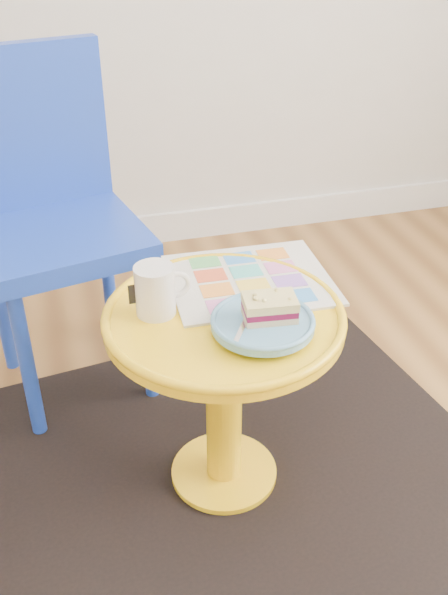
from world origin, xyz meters
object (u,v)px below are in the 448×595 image
object	(u,v)px
newspaper	(250,280)
plate	(263,323)
side_table	(224,365)
mug	(156,289)
chair	(49,207)

from	to	relation	value
newspaper	plate	size ratio (longest dim) A/B	1.73
side_table	newspaper	xyz separation A→B (m)	(0.09, 0.11, 0.14)
side_table	mug	world-z (taller)	mug
newspaper	mug	size ratio (longest dim) A/B	3.00
side_table	chair	size ratio (longest dim) A/B	0.55
side_table	newspaper	size ratio (longest dim) A/B	1.42
newspaper	plate	xyz separation A→B (m)	(-0.04, -0.20, 0.02)
chair	mug	bearing A→B (deg)	-81.32
side_table	chair	world-z (taller)	chair
side_table	plate	size ratio (longest dim) A/B	2.45
newspaper	plate	distance (m)	0.20
side_table	newspaper	distance (m)	0.20
side_table	chair	xyz separation A→B (m)	(-0.32, 0.54, 0.18)
side_table	mug	distance (m)	0.24
chair	mug	xyz separation A→B (m)	(0.19, -0.50, 0.01)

